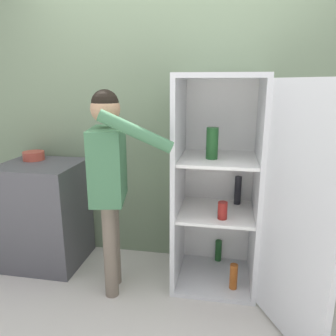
# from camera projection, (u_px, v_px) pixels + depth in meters

# --- Properties ---
(ground_plane) EXTENTS (12.00, 12.00, 0.00)m
(ground_plane) POSITION_uv_depth(u_px,v_px,m) (150.00, 324.00, 2.20)
(ground_plane) COLOR beige
(wall_back) EXTENTS (7.00, 0.06, 2.55)m
(wall_back) POSITION_uv_depth(u_px,v_px,m) (174.00, 119.00, 2.81)
(wall_back) COLOR gray
(wall_back) RESTS_ON ground_plane
(refrigerator) EXTENTS (0.96, 1.18, 1.64)m
(refrigerator) POSITION_uv_depth(u_px,v_px,m) (232.00, 189.00, 2.42)
(refrigerator) COLOR silver
(refrigerator) RESTS_ON ground_plane
(person) EXTENTS (0.66, 0.52, 1.54)m
(person) POSITION_uv_depth(u_px,v_px,m) (109.00, 169.00, 2.35)
(person) COLOR #726656
(person) RESTS_ON ground_plane
(counter) EXTENTS (0.66, 0.58, 0.91)m
(counter) POSITION_uv_depth(u_px,v_px,m) (44.00, 214.00, 2.89)
(counter) COLOR #4C4C51
(counter) RESTS_ON ground_plane
(bowl) EXTENTS (0.18, 0.18, 0.08)m
(bowl) POSITION_uv_depth(u_px,v_px,m) (34.00, 156.00, 2.89)
(bowl) COLOR #B24738
(bowl) RESTS_ON counter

